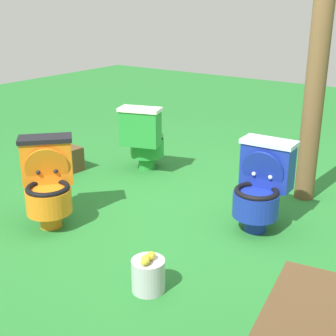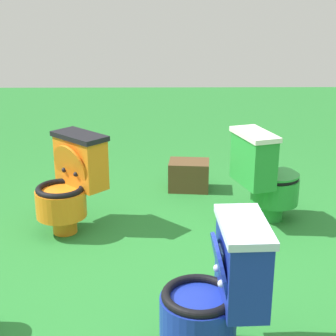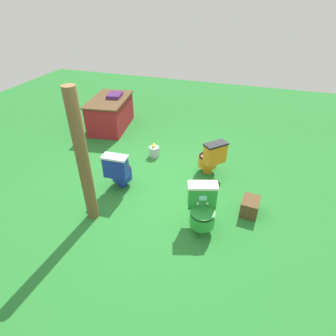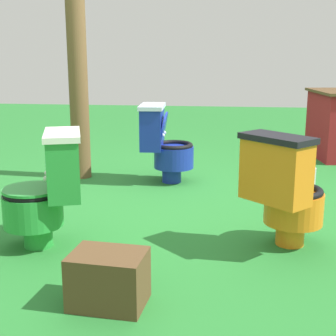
{
  "view_description": "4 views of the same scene",
  "coord_description": "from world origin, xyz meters",
  "px_view_note": "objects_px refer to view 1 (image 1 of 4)",
  "views": [
    {
      "loc": [
        3.22,
        1.98,
        1.8
      ],
      "look_at": [
        -0.04,
        -0.33,
        0.35
      ],
      "focal_mm": 50.36,
      "sensor_mm": 36.0,
      "label": 1
    },
    {
      "loc": [
        0.17,
        2.69,
        1.71
      ],
      "look_at": [
        0.13,
        -0.81,
        0.52
      ],
      "focal_mm": 55.61,
      "sensor_mm": 36.0,
      "label": 2
    },
    {
      "loc": [
        -3.72,
        -1.52,
        3.11
      ],
      "look_at": [
        0.27,
        -0.23,
        0.35
      ],
      "focal_mm": 29.73,
      "sensor_mm": 36.0,
      "label": 3
    },
    {
      "loc": [
        0.47,
        -3.84,
        1.21
      ],
      "look_at": [
        0.05,
        -0.31,
        0.35
      ],
      "focal_mm": 52.06,
      "sensor_mm": 36.0,
      "label": 4
    }
  ],
  "objects_px": {
    "toilet_blue": "(261,185)",
    "lemon_bucket": "(148,274)",
    "wooden_post": "(315,87)",
    "toilet_green": "(144,138)",
    "small_crate": "(64,160)",
    "toilet_orange": "(48,181)"
  },
  "relations": [
    {
      "from": "wooden_post",
      "to": "lemon_bucket",
      "type": "distance_m",
      "value": 2.29
    },
    {
      "from": "wooden_post",
      "to": "lemon_bucket",
      "type": "xyz_separation_m",
      "value": [
        2.07,
        -0.28,
        -0.94
      ]
    },
    {
      "from": "toilet_blue",
      "to": "lemon_bucket",
      "type": "distance_m",
      "value": 1.29
    },
    {
      "from": "toilet_orange",
      "to": "wooden_post",
      "type": "relative_size",
      "value": 0.34
    },
    {
      "from": "toilet_blue",
      "to": "wooden_post",
      "type": "xyz_separation_m",
      "value": [
        -0.82,
        0.09,
        0.68
      ]
    },
    {
      "from": "small_crate",
      "to": "lemon_bucket",
      "type": "height_order",
      "value": "lemon_bucket"
    },
    {
      "from": "toilet_blue",
      "to": "lemon_bucket",
      "type": "bearing_deg",
      "value": 78.55
    },
    {
      "from": "toilet_blue",
      "to": "toilet_green",
      "type": "xyz_separation_m",
      "value": [
        -0.53,
        -1.61,
        -0.0
      ]
    },
    {
      "from": "wooden_post",
      "to": "toilet_green",
      "type": "bearing_deg",
      "value": -80.24
    },
    {
      "from": "wooden_post",
      "to": "small_crate",
      "type": "bearing_deg",
      "value": -70.56
    },
    {
      "from": "toilet_blue",
      "to": "toilet_orange",
      "type": "xyz_separation_m",
      "value": [
        0.94,
        -1.47,
        0.0
      ]
    },
    {
      "from": "toilet_green",
      "to": "wooden_post",
      "type": "distance_m",
      "value": 1.86
    },
    {
      "from": "small_crate",
      "to": "lemon_bucket",
      "type": "relative_size",
      "value": 1.29
    },
    {
      "from": "toilet_blue",
      "to": "toilet_green",
      "type": "distance_m",
      "value": 1.7
    },
    {
      "from": "toilet_blue",
      "to": "toilet_orange",
      "type": "distance_m",
      "value": 1.75
    },
    {
      "from": "wooden_post",
      "to": "small_crate",
      "type": "relative_size",
      "value": 5.9
    },
    {
      "from": "toilet_blue",
      "to": "wooden_post",
      "type": "bearing_deg",
      "value": -98.52
    },
    {
      "from": "toilet_green",
      "to": "small_crate",
      "type": "height_order",
      "value": "toilet_green"
    },
    {
      "from": "toilet_blue",
      "to": "small_crate",
      "type": "relative_size",
      "value": 2.03
    },
    {
      "from": "toilet_orange",
      "to": "toilet_green",
      "type": "bearing_deg",
      "value": -130.92
    },
    {
      "from": "wooden_post",
      "to": "small_crate",
      "type": "xyz_separation_m",
      "value": [
        0.84,
        -2.38,
        -0.92
      ]
    },
    {
      "from": "lemon_bucket",
      "to": "toilet_orange",
      "type": "bearing_deg",
      "value": -103.49
    }
  ]
}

